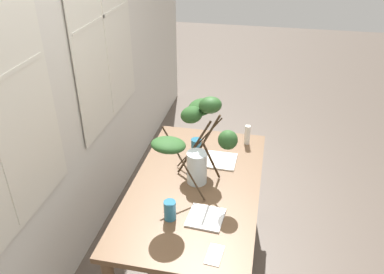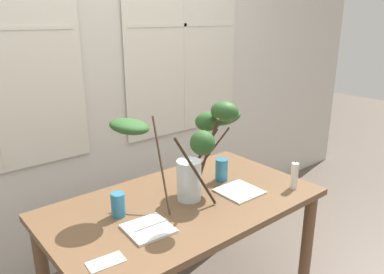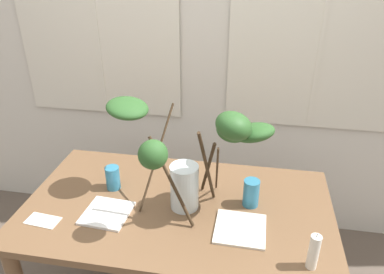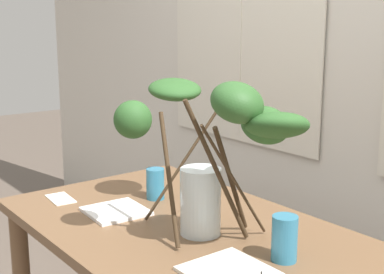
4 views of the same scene
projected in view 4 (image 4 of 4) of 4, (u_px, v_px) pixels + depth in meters
The scene contains 8 objects.
back_wall_with_windows at pixel (364, 49), 2.25m from camera, with size 5.92×0.14×2.63m.
dining_table at pixel (194, 259), 1.84m from camera, with size 1.49×0.85×0.74m.
vase_with_branches at pixel (213, 141), 1.69m from camera, with size 0.82×0.53×0.56m.
drinking_glass_blue_left at pixel (155, 184), 2.13m from camera, with size 0.07×0.07×0.12m, color teal.
drinking_glass_blue_right at pixel (285, 238), 1.57m from camera, with size 0.08×0.08×0.14m, color teal.
plate_square_left at pixel (116, 211), 1.98m from camera, with size 0.21×0.21×0.01m, color white.
plate_square_right at pixel (228, 272), 1.50m from camera, with size 0.22×0.22×0.01m, color silver.
napkin_folded at pixel (61, 199), 2.14m from camera, with size 0.15×0.08×0.00m, color silver.
Camera 4 is at (1.34, -1.06, 1.44)m, focal length 49.89 mm.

